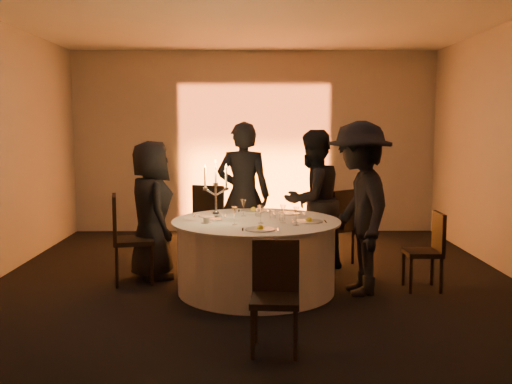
{
  "coord_description": "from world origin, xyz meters",
  "views": [
    {
      "loc": [
        -0.05,
        -6.0,
        1.77
      ],
      "look_at": [
        0.0,
        0.2,
        1.05
      ],
      "focal_mm": 40.0,
      "sensor_mm": 36.0,
      "label": 1
    }
  ],
  "objects_px": {
    "chair_left": "(126,233)",
    "chair_back_right": "(338,222)",
    "guest_left": "(151,210)",
    "guest_right": "(359,208)",
    "guest_back_right": "(312,200)",
    "chair_front": "(275,289)",
    "banquet_table": "(256,256)",
    "chair_right": "(429,247)",
    "candelabra": "(216,199)",
    "chair_back_left": "(212,217)",
    "coffee_cup": "(206,220)",
    "guest_back_left": "(243,195)"
  },
  "relations": [
    {
      "from": "banquet_table",
      "to": "guest_back_right",
      "type": "distance_m",
      "value": 1.23
    },
    {
      "from": "chair_right",
      "to": "coffee_cup",
      "type": "height_order",
      "value": "chair_right"
    },
    {
      "from": "chair_right",
      "to": "guest_back_left",
      "type": "height_order",
      "value": "guest_back_left"
    },
    {
      "from": "chair_left",
      "to": "guest_back_right",
      "type": "bearing_deg",
      "value": -87.81
    },
    {
      "from": "guest_back_right",
      "to": "candelabra",
      "type": "height_order",
      "value": "guest_back_right"
    },
    {
      "from": "chair_front",
      "to": "guest_left",
      "type": "bearing_deg",
      "value": 126.62
    },
    {
      "from": "chair_back_right",
      "to": "guest_back_left",
      "type": "bearing_deg",
      "value": -34.05
    },
    {
      "from": "chair_left",
      "to": "chair_back_right",
      "type": "xyz_separation_m",
      "value": [
        2.52,
        0.84,
        -0.02
      ]
    },
    {
      "from": "chair_front",
      "to": "chair_left",
      "type": "bearing_deg",
      "value": 134.37
    },
    {
      "from": "banquet_table",
      "to": "chair_left",
      "type": "height_order",
      "value": "chair_left"
    },
    {
      "from": "chair_left",
      "to": "coffee_cup",
      "type": "xyz_separation_m",
      "value": [
        0.95,
        -0.48,
        0.23
      ]
    },
    {
      "from": "guest_left",
      "to": "guest_back_right",
      "type": "relative_size",
      "value": 0.93
    },
    {
      "from": "chair_back_right",
      "to": "guest_back_left",
      "type": "xyz_separation_m",
      "value": [
        -1.2,
        -0.12,
        0.36
      ]
    },
    {
      "from": "banquet_table",
      "to": "chair_front",
      "type": "relative_size",
      "value": 2.08
    },
    {
      "from": "chair_front",
      "to": "candelabra",
      "type": "bearing_deg",
      "value": 113.91
    },
    {
      "from": "chair_left",
      "to": "chair_back_right",
      "type": "distance_m",
      "value": 2.65
    },
    {
      "from": "banquet_table",
      "to": "guest_back_right",
      "type": "bearing_deg",
      "value": 52.09
    },
    {
      "from": "chair_left",
      "to": "coffee_cup",
      "type": "relative_size",
      "value": 9.17
    },
    {
      "from": "chair_back_right",
      "to": "guest_back_right",
      "type": "relative_size",
      "value": 0.56
    },
    {
      "from": "guest_back_right",
      "to": "chair_back_right",
      "type": "bearing_deg",
      "value": 177.57
    },
    {
      "from": "chair_right",
      "to": "guest_left",
      "type": "relative_size",
      "value": 0.53
    },
    {
      "from": "banquet_table",
      "to": "coffee_cup",
      "type": "distance_m",
      "value": 0.69
    },
    {
      "from": "guest_back_right",
      "to": "candelabra",
      "type": "xyz_separation_m",
      "value": [
        -1.13,
        -0.91,
        0.13
      ]
    },
    {
      "from": "chair_back_left",
      "to": "coffee_cup",
      "type": "xyz_separation_m",
      "value": [
        0.06,
        -1.63,
        0.23
      ]
    },
    {
      "from": "chair_back_left",
      "to": "chair_front",
      "type": "distance_m",
      "value": 3.14
    },
    {
      "from": "chair_left",
      "to": "guest_back_right",
      "type": "distance_m",
      "value": 2.26
    },
    {
      "from": "banquet_table",
      "to": "chair_right",
      "type": "relative_size",
      "value": 2.12
    },
    {
      "from": "chair_front",
      "to": "guest_right",
      "type": "relative_size",
      "value": 0.47
    },
    {
      "from": "chair_front",
      "to": "chair_right",
      "type": "bearing_deg",
      "value": 47.74
    },
    {
      "from": "guest_back_right",
      "to": "coffee_cup",
      "type": "height_order",
      "value": "guest_back_right"
    },
    {
      "from": "chair_front",
      "to": "guest_right",
      "type": "xyz_separation_m",
      "value": [
        0.95,
        1.51,
        0.43
      ]
    },
    {
      "from": "candelabra",
      "to": "chair_back_left",
      "type": "bearing_deg",
      "value": 95.73
    },
    {
      "from": "guest_back_left",
      "to": "guest_left",
      "type": "bearing_deg",
      "value": 33.58
    },
    {
      "from": "chair_right",
      "to": "guest_back_right",
      "type": "relative_size",
      "value": 0.49
    },
    {
      "from": "chair_left",
      "to": "chair_right",
      "type": "relative_size",
      "value": 1.19
    },
    {
      "from": "chair_back_left",
      "to": "chair_front",
      "type": "bearing_deg",
      "value": 122.79
    },
    {
      "from": "chair_back_right",
      "to": "guest_back_right",
      "type": "distance_m",
      "value": 0.54
    },
    {
      "from": "guest_right",
      "to": "chair_front",
      "type": "bearing_deg",
      "value": -37.08
    },
    {
      "from": "chair_front",
      "to": "chair_back_left",
      "type": "bearing_deg",
      "value": 107.54
    },
    {
      "from": "banquet_table",
      "to": "chair_front",
      "type": "xyz_separation_m",
      "value": [
        0.14,
        -1.61,
        0.1
      ]
    },
    {
      "from": "banquet_table",
      "to": "chair_right",
      "type": "bearing_deg",
      "value": 0.75
    },
    {
      "from": "chair_back_left",
      "to": "candelabra",
      "type": "distance_m",
      "value": 1.53
    },
    {
      "from": "guest_back_left",
      "to": "candelabra",
      "type": "distance_m",
      "value": 1.08
    },
    {
      "from": "banquet_table",
      "to": "chair_back_right",
      "type": "relative_size",
      "value": 1.85
    },
    {
      "from": "banquet_table",
      "to": "guest_back_left",
      "type": "xyz_separation_m",
      "value": [
        -0.15,
        1.03,
        0.53
      ]
    },
    {
      "from": "chair_back_left",
      "to": "guest_back_left",
      "type": "bearing_deg",
      "value": 155.36
    },
    {
      "from": "chair_back_right",
      "to": "guest_back_right",
      "type": "xyz_separation_m",
      "value": [
        -0.35,
        -0.25,
        0.32
      ]
    },
    {
      "from": "guest_left",
      "to": "guest_right",
      "type": "bearing_deg",
      "value": -128.87
    },
    {
      "from": "guest_back_left",
      "to": "guest_back_right",
      "type": "bearing_deg",
      "value": 179.08
    },
    {
      "from": "chair_left",
      "to": "chair_front",
      "type": "relative_size",
      "value": 1.16
    }
  ]
}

